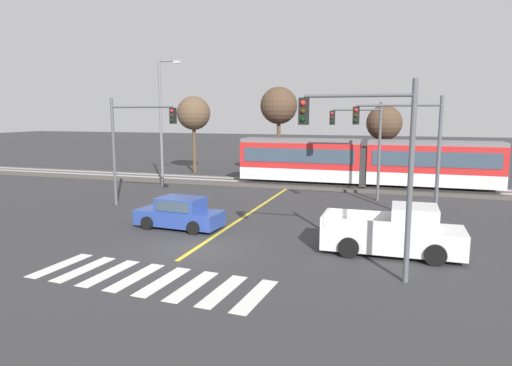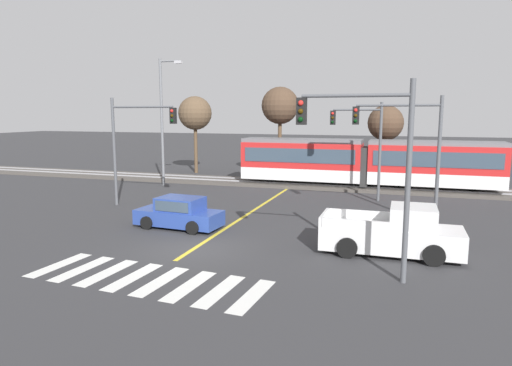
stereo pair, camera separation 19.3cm
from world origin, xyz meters
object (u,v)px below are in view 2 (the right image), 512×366
object	(u,v)px
light_rail_tram	(365,161)
bare_tree_far_west	(195,114)
bare_tree_east	(386,123)
pickup_truck	(394,234)
street_lamp_west	(163,116)
sedan_crossing	(179,214)
traffic_light_far_right	(363,137)
traffic_light_near_right	(371,151)
traffic_light_mid_right	(409,140)
traffic_light_mid_left	(134,136)
bare_tree_west	(280,106)

from	to	relation	value
light_rail_tram	bare_tree_far_west	bearing A→B (deg)	164.31
bare_tree_far_west	bare_tree_east	world-z (taller)	bare_tree_far_west
light_rail_tram	bare_tree_far_west	xyz separation A→B (m)	(-15.76, 4.43, 3.43)
pickup_truck	street_lamp_west	distance (m)	21.74
sedan_crossing	bare_tree_east	world-z (taller)	bare_tree_east
light_rail_tram	traffic_light_far_right	size ratio (longest dim) A/B	2.98
street_lamp_west	traffic_light_near_right	bearing A→B (deg)	-43.84
traffic_light_far_right	street_lamp_west	distance (m)	14.99
street_lamp_west	bare_tree_far_west	distance (m)	7.77
traffic_light_mid_right	traffic_light_far_right	bearing A→B (deg)	114.30
traffic_light_mid_left	traffic_light_near_right	distance (m)	16.28
traffic_light_mid_right	bare_tree_far_west	world-z (taller)	bare_tree_far_west
traffic_light_near_right	bare_tree_far_west	bearing A→B (deg)	126.62
pickup_truck	bare_tree_west	world-z (taller)	bare_tree_west
pickup_truck	bare_tree_west	distance (m)	22.62
pickup_truck	bare_tree_east	distance (m)	21.84
bare_tree_east	traffic_light_mid_left	bearing A→B (deg)	-129.69
sedan_crossing	pickup_truck	world-z (taller)	pickup_truck
pickup_truck	light_rail_tram	bearing A→B (deg)	98.64
traffic_light_far_right	bare_tree_far_west	xyz separation A→B (m)	(-15.93, 8.97, 1.43)
traffic_light_mid_right	traffic_light_near_right	world-z (taller)	traffic_light_near_right
pickup_truck	traffic_light_mid_left	distance (m)	16.10
pickup_truck	traffic_light_mid_right	size ratio (longest dim) A/B	0.85
pickup_truck	street_lamp_west	bearing A→B (deg)	143.62
street_lamp_west	bare_tree_east	distance (m)	18.13
bare_tree_far_west	sedan_crossing	bearing A→B (deg)	-66.91
bare_tree_west	bare_tree_east	distance (m)	8.92
street_lamp_west	light_rail_tram	bearing A→B (deg)	12.53
light_rail_tram	traffic_light_far_right	distance (m)	4.97
light_rail_tram	traffic_light_near_right	distance (m)	19.15
bare_tree_west	sedan_crossing	bearing A→B (deg)	-90.33
pickup_truck	bare_tree_far_west	bearing A→B (deg)	131.81
sedan_crossing	pickup_truck	size ratio (longest dim) A/B	0.80
bare_tree_east	traffic_light_far_right	bearing A→B (deg)	-95.28
light_rail_tram	traffic_light_far_right	xyz separation A→B (m)	(0.16, -4.55, 2.00)
traffic_light_near_right	bare_tree_far_west	distance (m)	29.15
traffic_light_far_right	traffic_light_near_right	size ratio (longest dim) A/B	0.94
street_lamp_west	traffic_light_mid_right	bearing A→B (deg)	-22.34
bare_tree_far_west	bare_tree_west	distance (m)	8.30
traffic_light_mid_left	bare_tree_far_west	distance (m)	15.62
traffic_light_far_right	street_lamp_west	bearing A→B (deg)	175.10
street_lamp_west	pickup_truck	bearing A→B (deg)	-36.38
light_rail_tram	traffic_light_mid_left	distance (m)	16.64
traffic_light_mid_right	bare_tree_west	bearing A→B (deg)	126.05
traffic_light_near_right	bare_tree_east	world-z (taller)	traffic_light_near_right
bare_tree_west	traffic_light_mid_left	bearing A→B (deg)	-108.88
light_rail_tram	bare_tree_east	size ratio (longest dim) A/B	2.99
traffic_light_mid_left	traffic_light_far_right	bearing A→B (deg)	26.29
light_rail_tram	bare_tree_east	world-z (taller)	bare_tree_east
pickup_truck	bare_tree_east	size ratio (longest dim) A/B	0.87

